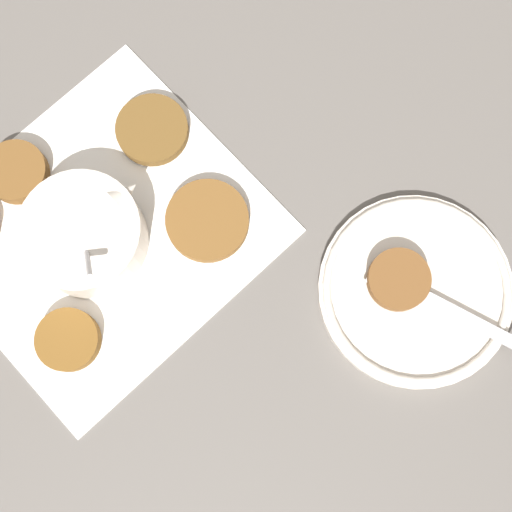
# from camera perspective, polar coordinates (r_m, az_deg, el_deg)

# --- Properties ---
(ground_plane) EXTENTS (4.00, 4.00, 0.00)m
(ground_plane) POSITION_cam_1_polar(r_m,az_deg,el_deg) (0.73, -10.57, 3.21)
(ground_plane) COLOR #605B56
(napkin) EXTENTS (0.31, 0.28, 0.00)m
(napkin) POSITION_cam_1_polar(r_m,az_deg,el_deg) (0.73, -12.34, 2.18)
(napkin) COLOR white
(napkin) RESTS_ON ground_plane
(sauce_bowl) EXTENTS (0.13, 0.12, 0.09)m
(sauce_bowl) POSITION_cam_1_polar(r_m,az_deg,el_deg) (0.70, -13.70, 1.94)
(sauce_bowl) COLOR silver
(sauce_bowl) RESTS_ON napkin
(fritter_0) EXTENTS (0.08, 0.08, 0.01)m
(fritter_0) POSITION_cam_1_polar(r_m,az_deg,el_deg) (0.70, -3.91, 2.83)
(fritter_0) COLOR brown
(fritter_0) RESTS_ON napkin
(fritter_1) EXTENTS (0.07, 0.07, 0.01)m
(fritter_1) POSITION_cam_1_polar(r_m,az_deg,el_deg) (0.74, -8.30, 9.95)
(fritter_1) COLOR brown
(fritter_1) RESTS_ON napkin
(fritter_2) EXTENTS (0.06, 0.06, 0.02)m
(fritter_2) POSITION_cam_1_polar(r_m,az_deg,el_deg) (0.71, -14.80, -6.50)
(fritter_2) COLOR brown
(fritter_2) RESTS_ON napkin
(fritter_3) EXTENTS (0.06, 0.06, 0.02)m
(fritter_3) POSITION_cam_1_polar(r_m,az_deg,el_deg) (0.75, -18.61, 6.38)
(fritter_3) COLOR brown
(fritter_3) RESTS_ON napkin
(serving_plate) EXTENTS (0.19, 0.19, 0.02)m
(serving_plate) POSITION_cam_1_polar(r_m,az_deg,el_deg) (0.71, 12.67, -2.68)
(serving_plate) COLOR silver
(serving_plate) RESTS_ON ground_plane
(fritter_on_plate) EXTENTS (0.06, 0.06, 0.01)m
(fritter_on_plate) POSITION_cam_1_polar(r_m,az_deg,el_deg) (0.69, 11.35, -1.86)
(fritter_on_plate) COLOR brown
(fritter_on_plate) RESTS_ON serving_plate
(fork) EXTENTS (0.07, 0.15, 0.00)m
(fork) POSITION_cam_1_polar(r_m,az_deg,el_deg) (0.70, 13.52, -3.26)
(fork) COLOR silver
(fork) RESTS_ON serving_plate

